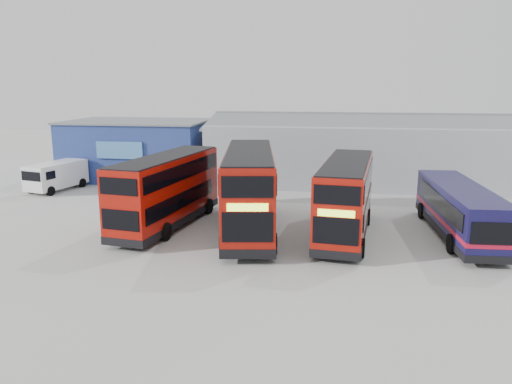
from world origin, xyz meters
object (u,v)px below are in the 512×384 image
(double_decker_left, at_px, (167,192))
(single_decker_blue, at_px, (459,212))
(double_decker_right, at_px, (346,199))
(panel_van, at_px, (56,175))
(office_block, at_px, (139,149))
(double_decker_centre, at_px, (249,192))
(maintenance_shed, at_px, (388,151))

(double_decker_left, bearing_deg, single_decker_blue, -169.42)
(double_decker_right, relative_size, panel_van, 1.88)
(office_block, relative_size, double_decker_centre, 1.08)
(office_block, relative_size, double_decker_left, 1.20)
(office_block, relative_size, maintenance_shed, 0.40)
(double_decker_right, bearing_deg, double_decker_left, -175.05)
(panel_van, bearing_deg, office_block, 69.58)
(office_block, bearing_deg, double_decker_centre, -50.24)
(office_block, xyz_separation_m, panel_van, (-4.35, -6.49, -1.34))
(maintenance_shed, bearing_deg, single_decker_blue, -81.80)
(maintenance_shed, bearing_deg, panel_van, -162.13)
(office_block, relative_size, single_decker_blue, 1.15)
(panel_van, bearing_deg, double_decker_centre, -13.83)
(double_decker_centre, distance_m, single_decker_blue, 11.72)
(double_decker_right, bearing_deg, maintenance_shed, 83.35)
(double_decker_centre, xyz_separation_m, single_decker_blue, (11.64, 0.94, -0.92))
(maintenance_shed, xyz_separation_m, double_decker_centre, (-9.29, -17.29, -0.26))
(double_decker_right, bearing_deg, office_block, 146.22)
(maintenance_shed, bearing_deg, double_decker_centre, -118.25)
(double_decker_centre, bearing_deg, double_decker_right, -7.51)
(double_decker_left, xyz_separation_m, panel_van, (-12.08, 8.44, -0.87))
(double_decker_centre, height_order, double_decker_right, double_decker_centre)
(office_block, bearing_deg, double_decker_right, -39.90)
(double_decker_right, bearing_deg, double_decker_centre, -172.47)
(office_block, bearing_deg, maintenance_shed, 5.21)
(double_decker_left, relative_size, panel_van, 1.90)
(office_block, xyz_separation_m, single_decker_blue, (24.36, -14.34, -1.16))
(single_decker_blue, distance_m, panel_van, 29.76)
(panel_van, bearing_deg, single_decker_blue, -1.88)
(double_decker_right, distance_m, panel_van, 24.09)
(double_decker_left, relative_size, double_decker_centre, 0.90)
(double_decker_centre, xyz_separation_m, panel_van, (-17.06, 8.79, -1.10))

